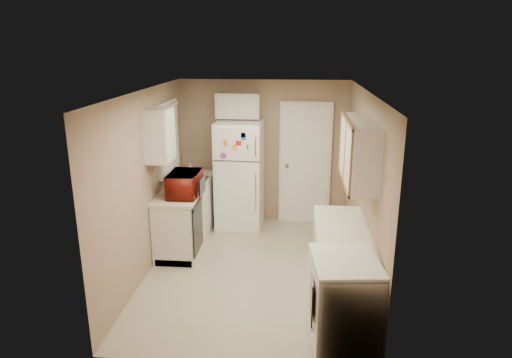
{
  "coord_description": "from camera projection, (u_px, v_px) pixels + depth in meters",
  "views": [
    {
      "loc": [
        0.53,
        -5.54,
        2.96
      ],
      "look_at": [
        0.0,
        0.5,
        1.15
      ],
      "focal_mm": 32.0,
      "sensor_mm": 36.0,
      "label": 1
    }
  ],
  "objects": [
    {
      "name": "right_counter",
      "position": [
        342.0,
        273.0,
        5.19
      ],
      "size": [
        0.6,
        2.0,
        0.9
      ],
      "primitive_type": "cube",
      "color": "silver",
      "rests_on": "floor"
    },
    {
      "name": "wall_right",
      "position": [
        364.0,
        189.0,
        5.72
      ],
      "size": [
        3.8,
        3.8,
        0.0
      ],
      "primitive_type": "plane",
      "color": "tan",
      "rests_on": "floor"
    },
    {
      "name": "wall_back",
      "position": [
        263.0,
        152.0,
        7.65
      ],
      "size": [
        2.8,
        2.8,
        0.0
      ],
      "primitive_type": "plane",
      "color": "tan",
      "rests_on": "floor"
    },
    {
      "name": "dishwasher",
      "position": [
        197.0,
        227.0,
        6.39
      ],
      "size": [
        0.03,
        0.58,
        0.72
      ],
      "primitive_type": "cube",
      "color": "black",
      "rests_on": "floor"
    },
    {
      "name": "ceiling",
      "position": [
        252.0,
        92.0,
        5.49
      ],
      "size": [
        3.8,
        3.8,
        0.0
      ],
      "primitive_type": "plane",
      "color": "white",
      "rests_on": "floor"
    },
    {
      "name": "wall_left",
      "position": [
        146.0,
        184.0,
        5.95
      ],
      "size": [
        3.8,
        3.8,
        0.0
      ],
      "primitive_type": "plane",
      "color": "tan",
      "rests_on": "floor"
    },
    {
      "name": "interior_door",
      "position": [
        305.0,
        164.0,
        7.6
      ],
      "size": [
        0.86,
        0.06,
        2.08
      ],
      "primitive_type": "cube",
      "color": "white",
      "rests_on": "floor"
    },
    {
      "name": "left_counter",
      "position": [
        187.0,
        213.0,
        7.0
      ],
      "size": [
        0.6,
        1.8,
        0.9
      ],
      "primitive_type": "cube",
      "color": "silver",
      "rests_on": "floor"
    },
    {
      "name": "refrigerator",
      "position": [
        240.0,
        175.0,
        7.43
      ],
      "size": [
        0.76,
        0.74,
        1.78
      ],
      "primitive_type": "cube",
      "rotation": [
        0.0,
        0.0,
        -0.04
      ],
      "color": "white",
      "rests_on": "floor"
    },
    {
      "name": "upper_cabinet_left",
      "position": [
        159.0,
        135.0,
        5.98
      ],
      "size": [
        0.3,
        0.45,
        0.7
      ],
      "primitive_type": "cube",
      "color": "silver",
      "rests_on": "wall_left"
    },
    {
      "name": "soap_bottle",
      "position": [
        190.0,
        170.0,
        7.35
      ],
      "size": [
        0.1,
        0.1,
        0.21
      ],
      "primitive_type": "imported",
      "rotation": [
        0.0,
        0.0,
        0.06
      ],
      "color": "beige",
      "rests_on": "left_counter"
    },
    {
      "name": "upper_cabinet_right",
      "position": [
        360.0,
        152.0,
        5.08
      ],
      "size": [
        0.3,
        1.2,
        0.7
      ],
      "primitive_type": "cube",
      "color": "silver",
      "rests_on": "wall_right"
    },
    {
      "name": "sink",
      "position": [
        188.0,
        185.0,
        7.03
      ],
      "size": [
        0.54,
        0.74,
        0.16
      ],
      "primitive_type": "cube",
      "color": "gray",
      "rests_on": "left_counter"
    },
    {
      "name": "floor",
      "position": [
        253.0,
        271.0,
        6.18
      ],
      "size": [
        3.8,
        3.8,
        0.0
      ],
      "primitive_type": "plane",
      "color": "beige",
      "rests_on": "ground"
    },
    {
      "name": "window_blinds",
      "position": [
        169.0,
        138.0,
        6.84
      ],
      "size": [
        0.1,
        0.98,
        1.08
      ],
      "primitive_type": "cube",
      "color": "silver",
      "rests_on": "wall_left"
    },
    {
      "name": "stove",
      "position": [
        343.0,
        302.0,
        4.57
      ],
      "size": [
        0.71,
        0.84,
        0.95
      ],
      "primitive_type": "cube",
      "rotation": [
        0.0,
        0.0,
        0.1
      ],
      "color": "white",
      "rests_on": "floor"
    },
    {
      "name": "wall_front",
      "position": [
        232.0,
        251.0,
        4.02
      ],
      "size": [
        2.8,
        2.8,
        0.0
      ],
      "primitive_type": "plane",
      "color": "tan",
      "rests_on": "floor"
    },
    {
      "name": "microwave",
      "position": [
        185.0,
        185.0,
        6.38
      ],
      "size": [
        0.6,
        0.33,
        0.4
      ],
      "primitive_type": "imported",
      "rotation": [
        0.0,
        0.0,
        1.57
      ],
      "color": "maroon",
      "rests_on": "left_counter"
    },
    {
      "name": "cabinet_over_fridge",
      "position": [
        238.0,
        105.0,
        7.31
      ],
      "size": [
        0.7,
        0.3,
        0.4
      ],
      "primitive_type": "cube",
      "color": "silver",
      "rests_on": "wall_back"
    }
  ]
}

